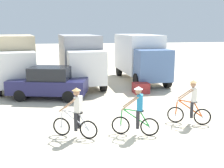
{
  "coord_description": "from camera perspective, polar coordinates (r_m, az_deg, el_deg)",
  "views": [
    {
      "loc": [
        -2.15,
        -9.69,
        3.83
      ],
      "look_at": [
        0.12,
        3.33,
        1.1
      ],
      "focal_mm": 43.57,
      "sensor_mm": 36.0,
      "label": 1
    }
  ],
  "objects": [
    {
      "name": "box_truck_tan_camper",
      "position": [
        19.22,
        -19.62,
        5.15
      ],
      "size": [
        3.42,
        7.04,
        3.35
      ],
      "color": "#CCB78E",
      "rests_on": "ground"
    },
    {
      "name": "cyclist_cowboy_hat",
      "position": [
        9.83,
        5.24,
        -6.05
      ],
      "size": [
        1.65,
        0.72,
        1.82
      ],
      "color": "black",
      "rests_on": "ground"
    },
    {
      "name": "cyclist_orange_shirt",
      "position": [
        9.67,
        -7.58,
        -6.4
      ],
      "size": [
        1.57,
        0.87,
        1.82
      ],
      "color": "black",
      "rests_on": "ground"
    },
    {
      "name": "box_truck_grey_hauler",
      "position": [
        18.98,
        -6.77,
        5.67
      ],
      "size": [
        2.92,
        6.92,
        3.35
      ],
      "color": "#9E9EA3",
      "rests_on": "ground"
    },
    {
      "name": "supply_crate",
      "position": [
        16.38,
        6.07,
        -0.81
      ],
      "size": [
        0.95,
        0.83,
        0.62
      ],
      "primitive_type": "cube",
      "rotation": [
        0.0,
        0.0,
        1.64
      ],
      "color": "#9E2D2D",
      "rests_on": "ground"
    },
    {
      "name": "cyclist_near_camera",
      "position": [
        11.37,
        16.24,
        -4.02
      ],
      "size": [
        1.59,
        0.84,
        1.82
      ],
      "color": "black",
      "rests_on": "ground"
    },
    {
      "name": "sedan_parked",
      "position": [
        15.31,
        -13.11,
        0.26
      ],
      "size": [
        4.5,
        2.74,
        1.76
      ],
      "color": "#1E1E4C",
      "rests_on": "ground"
    },
    {
      "name": "ground_plane",
      "position": [
        10.64,
        2.46,
        -9.44
      ],
      "size": [
        120.0,
        120.0,
        0.0
      ],
      "primitive_type": "plane",
      "color": "beige"
    },
    {
      "name": "box_truck_avon_van",
      "position": [
        20.06,
        5.88,
        6.01
      ],
      "size": [
        2.62,
        6.83,
        3.35
      ],
      "color": "white",
      "rests_on": "ground"
    }
  ]
}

